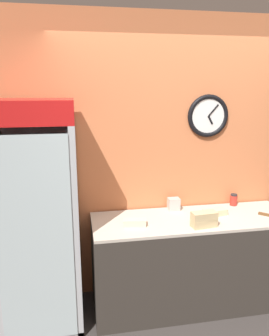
% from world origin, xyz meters
% --- Properties ---
extents(wall_back, '(5.20, 0.10, 2.70)m').
position_xyz_m(wall_back, '(0.00, 1.22, 1.35)').
color(wall_back, '#D17547').
rests_on(wall_back, ground_plane).
extents(prep_counter, '(1.86, 0.62, 0.88)m').
position_xyz_m(prep_counter, '(0.00, 0.86, 0.44)').
color(prep_counter, '#332D28').
rests_on(prep_counter, ground_plane).
extents(beverage_cooler, '(0.67, 0.62, 1.96)m').
position_xyz_m(beverage_cooler, '(-1.38, 0.90, 1.06)').
color(beverage_cooler, '#B2B7BC').
rests_on(beverage_cooler, ground_plane).
extents(sandwich_stack_bottom, '(0.23, 0.12, 0.07)m').
position_xyz_m(sandwich_stack_bottom, '(0.02, 0.66, 0.91)').
color(sandwich_stack_bottom, tan).
rests_on(sandwich_stack_bottom, prep_counter).
extents(sandwich_stack_middle, '(0.22, 0.12, 0.07)m').
position_xyz_m(sandwich_stack_middle, '(0.02, 0.66, 0.98)').
color(sandwich_stack_middle, tan).
rests_on(sandwich_stack_middle, sandwich_stack_bottom).
extents(sandwich_flat_left, '(0.23, 0.15, 0.06)m').
position_xyz_m(sandwich_flat_left, '(0.22, 0.89, 0.90)').
color(sandwich_flat_left, beige).
rests_on(sandwich_flat_left, prep_counter).
extents(sandwich_flat_right, '(0.21, 0.12, 0.06)m').
position_xyz_m(sandwich_flat_right, '(-0.57, 0.79, 0.90)').
color(sandwich_flat_right, beige).
rests_on(sandwich_flat_right, prep_counter).
extents(condiment_jar, '(0.07, 0.07, 0.12)m').
position_xyz_m(condiment_jar, '(0.51, 1.11, 0.93)').
color(condiment_jar, '#B72D23').
rests_on(condiment_jar, prep_counter).
extents(napkin_dispenser, '(0.11, 0.09, 0.12)m').
position_xyz_m(napkin_dispenser, '(-0.12, 1.09, 0.94)').
color(napkin_dispenser, '#B7B2AD').
rests_on(napkin_dispenser, prep_counter).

